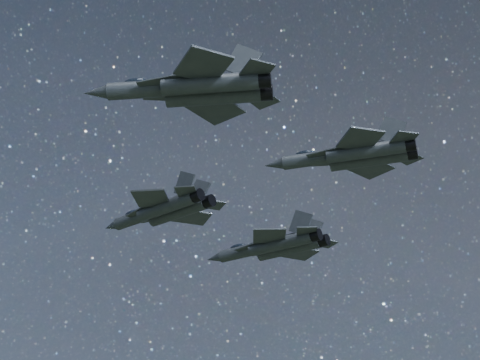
# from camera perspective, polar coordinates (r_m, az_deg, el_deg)

# --- Properties ---
(jet_lead) EXTENTS (17.65, 11.66, 4.51)m
(jet_lead) POSITION_cam_1_polar(r_m,az_deg,el_deg) (88.39, -5.91, -2.31)
(jet_lead) COLOR #2F353B
(jet_left) EXTENTS (19.97, 13.45, 5.04)m
(jet_left) POSITION_cam_1_polar(r_m,az_deg,el_deg) (101.79, 2.75, -5.13)
(jet_left) COLOR #2F353B
(jet_right) EXTENTS (20.27, 14.04, 5.09)m
(jet_right) POSITION_cam_1_polar(r_m,az_deg,el_deg) (74.00, -3.42, 7.12)
(jet_right) COLOR #2F353B
(jet_slot) EXTENTS (17.57, 12.50, 4.47)m
(jet_slot) POSITION_cam_1_polar(r_m,az_deg,el_deg) (81.12, 8.86, 1.93)
(jet_slot) COLOR #2F353B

